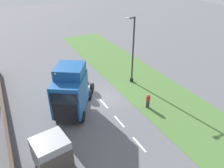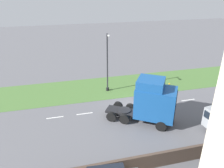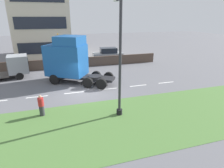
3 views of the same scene
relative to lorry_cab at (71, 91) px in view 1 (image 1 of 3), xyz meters
name	(u,v)px [view 1 (image 1 of 3)]	position (x,y,z in m)	size (l,w,h in m)	color
ground_plane	(100,99)	(-3.25, -0.95, -2.40)	(120.00, 120.00, 0.00)	slate
grass_verge	(147,86)	(-9.25, -0.95, -2.39)	(7.00, 44.00, 0.01)	#4C7538
lane_markings	(97,96)	(-3.25, -1.65, -2.40)	(0.16, 17.80, 0.00)	white
boundary_wall	(6,120)	(5.75, -0.95, -1.73)	(0.25, 24.00, 1.34)	#4C3D33
lorry_cab	(71,91)	(0.00, 0.00, 0.00)	(5.76, 6.98, 4.92)	black
flatbed_truck	(55,158)	(3.20, 5.89, -1.07)	(3.01, 6.12, 2.51)	#999EA3
lamp_post	(132,55)	(-8.19, -2.70, 1.05)	(1.32, 0.40, 7.64)	black
pedestrian	(148,101)	(-6.80, 2.54, -1.65)	(0.39, 0.39, 1.54)	#333338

